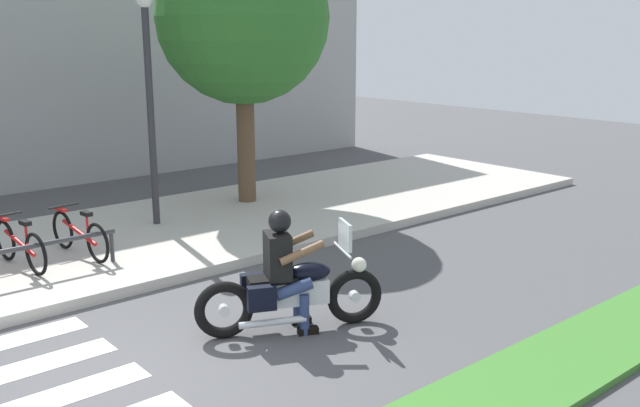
{
  "coord_description": "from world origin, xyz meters",
  "views": [
    {
      "loc": [
        -2.61,
        -6.26,
        3.38
      ],
      "look_at": [
        3.51,
        0.95,
        1.08
      ],
      "focal_mm": 39.5,
      "sensor_mm": 36.0,
      "label": 1
    }
  ],
  "objects_px": {
    "street_lamp": "(149,89)",
    "tree_near_rack": "(243,18)",
    "bicycle_3": "(20,245)",
    "rider": "(285,262)",
    "motorcycle": "(292,292)",
    "bicycle_4": "(79,234)"
  },
  "relations": [
    {
      "from": "street_lamp",
      "to": "tree_near_rack",
      "type": "height_order",
      "value": "tree_near_rack"
    },
    {
      "from": "bicycle_3",
      "to": "tree_near_rack",
      "type": "distance_m",
      "value": 5.88
    },
    {
      "from": "rider",
      "to": "street_lamp",
      "type": "bearing_deg",
      "value": 79.88
    },
    {
      "from": "motorcycle",
      "to": "bicycle_3",
      "type": "distance_m",
      "value": 4.29
    },
    {
      "from": "rider",
      "to": "bicycle_4",
      "type": "relative_size",
      "value": 0.9
    },
    {
      "from": "tree_near_rack",
      "to": "rider",
      "type": "bearing_deg",
      "value": -120.37
    },
    {
      "from": "bicycle_3",
      "to": "tree_near_rack",
      "type": "relative_size",
      "value": 0.29
    },
    {
      "from": "rider",
      "to": "bicycle_4",
      "type": "xyz_separation_m",
      "value": [
        -0.88,
        3.86,
        -0.36
      ]
    },
    {
      "from": "street_lamp",
      "to": "bicycle_4",
      "type": "bearing_deg",
      "value": -151.7
    },
    {
      "from": "bicycle_3",
      "to": "bicycle_4",
      "type": "bearing_deg",
      "value": 0.03
    },
    {
      "from": "bicycle_3",
      "to": "street_lamp",
      "type": "height_order",
      "value": "street_lamp"
    },
    {
      "from": "rider",
      "to": "bicycle_3",
      "type": "bearing_deg",
      "value": 114.17
    },
    {
      "from": "motorcycle",
      "to": "street_lamp",
      "type": "height_order",
      "value": "street_lamp"
    },
    {
      "from": "motorcycle",
      "to": "street_lamp",
      "type": "relative_size",
      "value": 0.51
    },
    {
      "from": "bicycle_3",
      "to": "street_lamp",
      "type": "xyz_separation_m",
      "value": [
        2.59,
        0.93,
        1.99
      ]
    },
    {
      "from": "street_lamp",
      "to": "tree_near_rack",
      "type": "xyz_separation_m",
      "value": [
        2.19,
        0.4,
        1.18
      ]
    },
    {
      "from": "rider",
      "to": "tree_near_rack",
      "type": "xyz_separation_m",
      "value": [
        3.04,
        5.19,
        2.81
      ]
    },
    {
      "from": "motorcycle",
      "to": "rider",
      "type": "distance_m",
      "value": 0.38
    },
    {
      "from": "motorcycle",
      "to": "tree_near_rack",
      "type": "bearing_deg",
      "value": 60.36
    },
    {
      "from": "motorcycle",
      "to": "street_lamp",
      "type": "xyz_separation_m",
      "value": [
        0.79,
        4.82,
        2.0
      ]
    },
    {
      "from": "motorcycle",
      "to": "rider",
      "type": "relative_size",
      "value": 1.43
    },
    {
      "from": "street_lamp",
      "to": "bicycle_3",
      "type": "bearing_deg",
      "value": -160.16
    }
  ]
}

